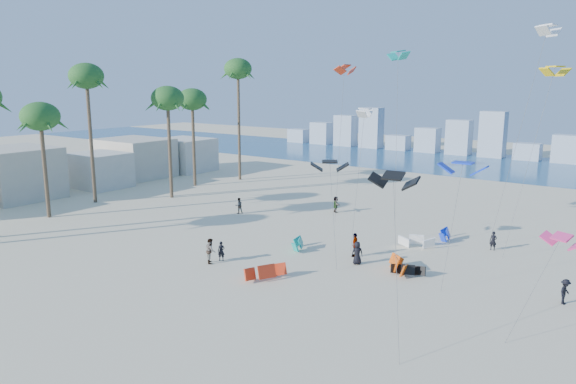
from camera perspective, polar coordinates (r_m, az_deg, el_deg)
The scene contains 10 objects.
ground at distance 37.65m, azimuth -18.63°, elevation -10.16°, with size 220.00×220.00×0.00m, color beige.
ocean at distance 97.21m, azimuth 18.33°, elevation 2.95°, with size 220.00×220.00×0.00m, color navy.
kitesurfer_near at distance 42.05m, azimuth -7.09°, elevation -6.24°, with size 0.55×0.36×1.52m, color black.
kitesurfer_mid at distance 41.61m, azimuth -8.20°, elevation -6.17°, with size 0.93×0.73×1.92m, color gray.
kitesurfers_far at distance 47.02m, azimuth 7.95°, elevation -4.21°, with size 32.85×14.57×1.92m.
grounded_kites at distance 42.22m, azimuth 8.74°, elevation -6.63°, with size 12.20×20.40×1.02m.
flying_kites at distance 45.10m, azimuth 16.70°, elevation 9.41°, with size 33.11×28.87×18.58m.
palm_row at distance 61.89m, azimuth -18.66°, elevation 9.51°, with size 8.98×44.80×16.80m.
beachfront_buildings at distance 75.51m, azimuth -20.84°, elevation 2.51°, with size 11.50×43.00×6.00m.
distant_skyline at distance 106.68m, azimuth 19.50°, elevation 5.26°, with size 85.00×3.00×8.40m.
Camera 1 is at (29.04, -19.78, 13.54)m, focal length 33.55 mm.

